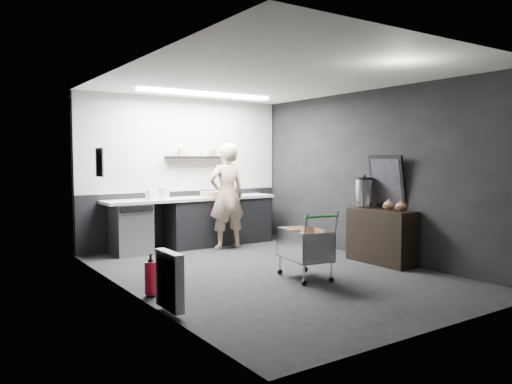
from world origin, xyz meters
TOP-DOWN VIEW (x-y plane):
  - floor at (0.00, 0.00)m, footprint 5.50×5.50m
  - ceiling at (0.00, 0.00)m, footprint 5.50×5.50m
  - wall_back at (0.00, 2.75)m, footprint 5.50×0.00m
  - wall_front at (0.00, -2.75)m, footprint 5.50×0.00m
  - wall_left at (-2.00, 0.00)m, footprint 0.00×5.50m
  - wall_right at (2.00, 0.00)m, footprint 0.00×5.50m
  - kitchen_wall_panel at (0.00, 2.73)m, footprint 3.95×0.02m
  - dado_panel at (0.00, 2.73)m, footprint 3.95×0.02m
  - floating_shelf at (0.20, 2.62)m, footprint 1.20×0.22m
  - wall_clock at (1.40, 2.72)m, footprint 0.20×0.03m
  - poster at (-1.98, 1.30)m, footprint 0.02×0.30m
  - poster_red_band at (-1.98, 1.30)m, footprint 0.02×0.22m
  - radiator at (-1.94, -0.90)m, footprint 0.10×0.50m
  - ceiling_strip at (0.00, 1.85)m, footprint 2.40×0.20m
  - prep_counter at (0.14, 2.42)m, footprint 3.20×0.61m
  - person at (0.45, 1.97)m, footprint 0.71×0.49m
  - shopping_cart at (0.18, -0.51)m, footprint 0.61×0.89m
  - sideboard at (1.78, -0.39)m, footprint 0.47×1.10m
  - fire_extinguisher at (-1.85, -0.17)m, footprint 0.14×0.14m
  - cardboard_box at (0.45, 2.37)m, footprint 0.50×0.40m
  - pink_tub at (-0.56, 2.42)m, footprint 0.20×0.20m
  - white_container at (-0.78, 2.37)m, footprint 0.21×0.18m

SIDE VIEW (x-z plane):
  - floor at x=0.00m, z-range 0.00..0.00m
  - fire_extinguisher at x=-1.85m, z-range -0.01..0.47m
  - radiator at x=-1.94m, z-range 0.05..0.65m
  - shopping_cart at x=0.18m, z-range -0.02..0.87m
  - prep_counter at x=0.14m, z-range 0.01..0.91m
  - dado_panel at x=0.00m, z-range 0.00..1.00m
  - sideboard at x=1.78m, z-range -0.30..1.35m
  - person at x=0.45m, z-range 0.00..1.86m
  - cardboard_box at x=0.45m, z-range 0.90..0.99m
  - white_container at x=-0.78m, z-range 0.90..1.06m
  - pink_tub at x=-0.56m, z-range 0.90..1.10m
  - wall_back at x=0.00m, z-range -1.40..4.10m
  - wall_front at x=0.00m, z-range -1.40..4.10m
  - wall_left at x=-2.00m, z-range -1.40..4.10m
  - wall_right at x=2.00m, z-range -1.40..4.10m
  - poster at x=-1.98m, z-range 1.35..1.75m
  - floating_shelf at x=0.20m, z-range 1.60..1.64m
  - poster_red_band at x=-1.98m, z-range 1.57..1.67m
  - kitchen_wall_panel at x=0.00m, z-range 1.00..2.70m
  - wall_clock at x=1.40m, z-range 2.05..2.25m
  - ceiling_strip at x=0.00m, z-range 2.65..2.69m
  - ceiling at x=0.00m, z-range 2.70..2.70m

